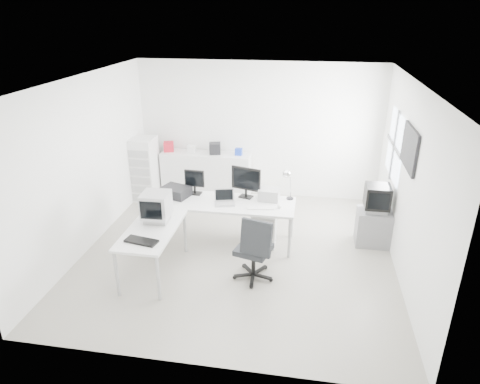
% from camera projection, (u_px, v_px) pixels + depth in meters
% --- Properties ---
extents(floor, '(5.00, 5.00, 0.01)m').
position_uv_depth(floor, '(238.00, 252.00, 7.13)').
color(floor, beige).
rests_on(floor, ground).
extents(ceiling, '(5.00, 5.00, 0.01)m').
position_uv_depth(ceiling, '(238.00, 80.00, 6.01)').
color(ceiling, white).
rests_on(ceiling, back_wall).
extents(back_wall, '(5.00, 0.02, 2.80)m').
position_uv_depth(back_wall, '(258.00, 131.00, 8.83)').
color(back_wall, white).
rests_on(back_wall, floor).
extents(left_wall, '(0.02, 5.00, 2.80)m').
position_uv_depth(left_wall, '(87.00, 164.00, 6.95)').
color(left_wall, white).
rests_on(left_wall, floor).
extents(right_wall, '(0.02, 5.00, 2.80)m').
position_uv_depth(right_wall, '(408.00, 183.00, 6.19)').
color(right_wall, white).
rests_on(right_wall, floor).
extents(window, '(0.02, 1.20, 1.10)m').
position_uv_depth(window, '(395.00, 146.00, 7.20)').
color(window, white).
rests_on(window, right_wall).
extents(wall_picture, '(0.04, 0.90, 0.60)m').
position_uv_depth(wall_picture, '(410.00, 148.00, 6.09)').
color(wall_picture, black).
rests_on(wall_picture, right_wall).
extents(main_desk, '(2.40, 0.80, 0.75)m').
position_uv_depth(main_desk, '(223.00, 222.00, 7.31)').
color(main_desk, silver).
rests_on(main_desk, floor).
extents(side_desk, '(0.70, 1.40, 0.75)m').
position_uv_depth(side_desk, '(154.00, 250.00, 6.44)').
color(side_desk, silver).
rests_on(side_desk, floor).
extents(drawer_pedestal, '(0.40, 0.50, 0.60)m').
position_uv_depth(drawer_pedestal, '(264.00, 227.00, 7.28)').
color(drawer_pedestal, silver).
rests_on(drawer_pedestal, floor).
extents(inkjet_printer, '(0.55, 0.49, 0.16)m').
position_uv_depth(inkjet_printer, '(176.00, 192.00, 7.35)').
color(inkjet_printer, black).
rests_on(inkjet_printer, main_desk).
extents(lcd_monitor_small, '(0.36, 0.22, 0.44)m').
position_uv_depth(lcd_monitor_small, '(195.00, 182.00, 7.39)').
color(lcd_monitor_small, black).
rests_on(lcd_monitor_small, main_desk).
extents(lcd_monitor_large, '(0.56, 0.35, 0.55)m').
position_uv_depth(lcd_monitor_large, '(246.00, 182.00, 7.23)').
color(lcd_monitor_large, black).
rests_on(lcd_monitor_large, main_desk).
extents(laptop, '(0.41, 0.42, 0.22)m').
position_uv_depth(laptop, '(225.00, 198.00, 7.02)').
color(laptop, '#B7B7BA').
rests_on(laptop, main_desk).
extents(white_keyboard, '(0.45, 0.20, 0.02)m').
position_uv_depth(white_keyboard, '(260.00, 208.00, 6.92)').
color(white_keyboard, silver).
rests_on(white_keyboard, main_desk).
extents(white_mouse, '(0.07, 0.07, 0.07)m').
position_uv_depth(white_mouse, '(279.00, 206.00, 6.91)').
color(white_mouse, silver).
rests_on(white_mouse, main_desk).
extents(laser_printer, '(0.36, 0.31, 0.20)m').
position_uv_depth(laser_printer, '(269.00, 194.00, 7.21)').
color(laser_printer, '#A0A0A0').
rests_on(laser_printer, main_desk).
extents(desk_lamp, '(0.19, 0.19, 0.49)m').
position_uv_depth(desk_lamp, '(291.00, 186.00, 7.17)').
color(desk_lamp, silver).
rests_on(desk_lamp, main_desk).
extents(crt_monitor, '(0.44, 0.44, 0.49)m').
position_uv_depth(crt_monitor, '(156.00, 206.00, 6.42)').
color(crt_monitor, '#B7B7BA').
rests_on(crt_monitor, side_desk).
extents(black_keyboard, '(0.49, 0.27, 0.03)m').
position_uv_depth(black_keyboard, '(141.00, 241.00, 5.93)').
color(black_keyboard, black).
rests_on(black_keyboard, side_desk).
extents(office_chair, '(0.76, 0.76, 1.07)m').
position_uv_depth(office_chair, '(254.00, 246.00, 6.25)').
color(office_chair, '#282A2D').
rests_on(office_chair, floor).
extents(tv_cabinet, '(0.56, 0.46, 0.61)m').
position_uv_depth(tv_cabinet, '(373.00, 227.00, 7.26)').
color(tv_cabinet, slate).
rests_on(tv_cabinet, floor).
extents(crt_tv, '(0.50, 0.48, 0.45)m').
position_uv_depth(crt_tv, '(377.00, 199.00, 7.05)').
color(crt_tv, black).
rests_on(crt_tv, tv_cabinet).
extents(sideboard, '(1.88, 0.47, 0.94)m').
position_uv_depth(sideboard, '(206.00, 174.00, 9.13)').
color(sideboard, silver).
rests_on(sideboard, floor).
extents(clutter_box_a, '(0.25, 0.23, 0.20)m').
position_uv_depth(clutter_box_a, '(169.00, 147.00, 9.02)').
color(clutter_box_a, '#B61A29').
rests_on(clutter_box_a, sideboard).
extents(clutter_box_b, '(0.17, 0.15, 0.15)m').
position_uv_depth(clutter_box_b, '(192.00, 149.00, 8.96)').
color(clutter_box_b, silver).
rests_on(clutter_box_b, sideboard).
extents(clutter_box_c, '(0.27, 0.25, 0.23)m').
position_uv_depth(clutter_box_c, '(215.00, 148.00, 8.87)').
color(clutter_box_c, black).
rests_on(clutter_box_c, sideboard).
extents(clutter_box_d, '(0.14, 0.13, 0.14)m').
position_uv_depth(clutter_box_d, '(239.00, 152.00, 8.81)').
color(clutter_box_d, '#1938B3').
rests_on(clutter_box_d, sideboard).
extents(clutter_bottle, '(0.07, 0.07, 0.22)m').
position_uv_depth(clutter_bottle, '(156.00, 145.00, 9.10)').
color(clutter_bottle, silver).
rests_on(clutter_bottle, sideboard).
extents(filing_cabinet, '(0.46, 0.55, 1.32)m').
position_uv_depth(filing_cabinet, '(145.00, 169.00, 8.88)').
color(filing_cabinet, silver).
rests_on(filing_cabinet, floor).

